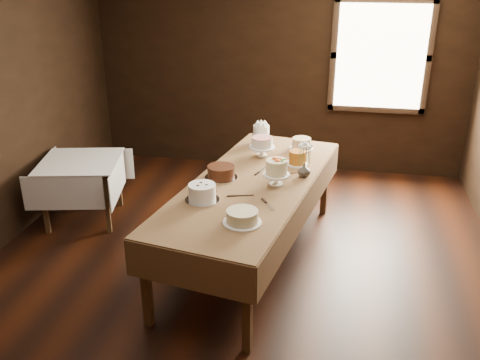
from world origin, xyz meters
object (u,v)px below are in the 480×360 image
cake_caramel (297,158)px  cake_server_b (270,207)px  cake_cream (242,217)px  cake_server_c (263,169)px  cake_meringue (261,135)px  side_table (80,168)px  cake_flowers (276,174)px  cake_speckled (301,144)px  cake_server_d (296,173)px  cake_server_a (246,196)px  cake_lattice (262,148)px  flower_vase (304,170)px  cake_swirl (202,193)px  cake_server_e (212,189)px  cake_chocolate (221,172)px  display_table (252,188)px

cake_caramel → cake_server_b: size_ratio=0.97×
cake_cream → cake_server_c: size_ratio=1.43×
cake_meringue → cake_caramel: size_ratio=1.05×
side_table → cake_flowers: bearing=-13.7°
cake_caramel → cake_server_c: size_ratio=0.97×
side_table → cake_speckled: (2.39, 0.48, 0.27)m
cake_server_c → cake_server_d: same height
cake_flowers → cake_server_a: cake_flowers is taller
cake_lattice → flower_vase: bearing=-45.2°
cake_server_b → cake_server_c: same height
cake_swirl → cake_server_e: cake_swirl is taller
cake_chocolate → cake_cream: 0.93m
cake_server_a → cake_swirl: bearing=-171.3°
cake_flowers → cake_server_a: bearing=-129.5°
cake_server_b → flower_vase: size_ratio=1.86×
cake_server_e → cake_swirl: bearing=-48.5°
cake_flowers → cake_swirl: bearing=-142.5°
cake_cream → cake_chocolate: bearing=112.9°
cake_flowers → flower_vase: bearing=46.6°
display_table → cake_swirl: bearing=-126.5°
cake_meringue → cake_server_d: (0.46, -0.78, -0.10)m
cake_caramel → cake_server_c: bearing=-147.2°
cake_server_c → side_table: bearing=101.7°
cake_speckled → cake_flowers: size_ratio=1.00×
cake_flowers → cake_server_e: cake_flowers is taller
cake_server_b → cake_speckled: bearing=141.8°
side_table → flower_vase: (2.48, -0.30, 0.28)m
cake_cream → cake_server_c: 1.14m
cake_chocolate → cake_server_c: (0.36, 0.28, -0.05)m
cake_server_a → cake_server_c: 0.64m
cake_lattice → cake_server_e: (-0.32, -0.93, -0.09)m
cake_swirl → cake_server_b: (0.59, -0.01, -0.07)m
cake_lattice → cake_caramel: (0.39, -0.17, -0.03)m
cake_speckled → flower_vase: 0.78m
cake_meringue → cake_chocolate: bearing=-102.4°
cake_caramel → cake_server_b: cake_caramel is taller
cake_meringue → display_table: bearing=-85.8°
cake_server_a → cake_server_e: 0.34m
side_table → cake_caramel: size_ratio=4.30×
display_table → cake_server_e: (-0.33, -0.23, 0.07)m
cake_caramel → cake_flowers: bearing=-104.7°
cake_caramel → cake_server_e: cake_caramel is taller
cake_server_c → cake_server_d: bearing=-76.8°
cake_cream → cake_lattice: bearing=92.6°
cake_server_c → cake_server_e: bearing=162.1°
cake_server_c → display_table: bearing=-172.0°
cake_flowers → cake_server_d: cake_flowers is taller
cake_cream → cake_server_c: bearing=90.3°
cake_swirl → cake_server_b: bearing=-1.4°
cake_lattice → cake_swirl: 1.23m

